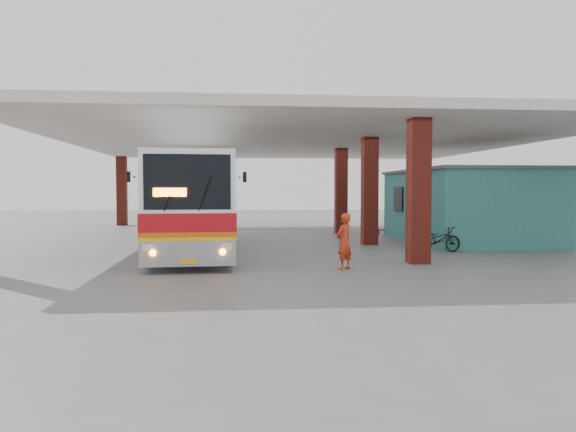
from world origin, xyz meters
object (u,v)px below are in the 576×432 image
(red_chair, at_px, (384,227))
(pedestrian, at_px, (344,241))
(motorcycle, at_px, (439,239))
(coach_bus, at_px, (192,203))

(red_chair, bearing_deg, pedestrian, -101.01)
(motorcycle, xyz_separation_m, red_chair, (0.33, 8.35, -0.11))
(coach_bus, height_order, motorcycle, coach_bus)
(pedestrian, height_order, red_chair, pedestrian)
(coach_bus, relative_size, pedestrian, 7.78)
(pedestrian, bearing_deg, red_chair, -153.01)
(coach_bus, distance_m, pedestrian, 7.19)
(coach_bus, xyz_separation_m, red_chair, (9.06, 6.77, -1.39))
(motorcycle, xyz_separation_m, pedestrian, (-4.20, -3.92, 0.32))
(pedestrian, bearing_deg, motorcycle, -179.67)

